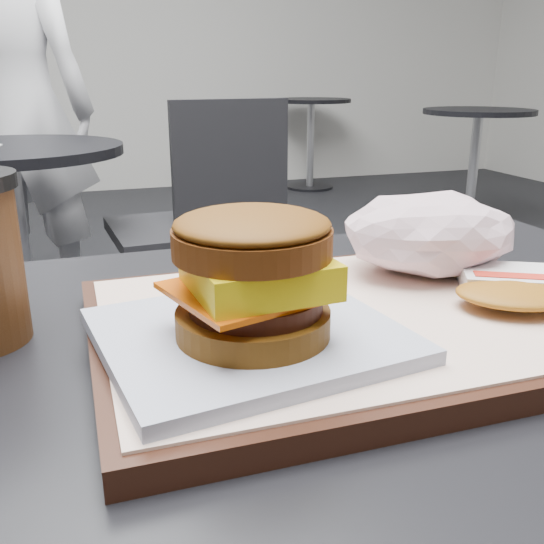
{
  "coord_description": "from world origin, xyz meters",
  "views": [
    {
      "loc": [
        -0.17,
        -0.37,
        0.96
      ],
      "look_at": [
        -0.05,
        -0.0,
        0.83
      ],
      "focal_mm": 40.0,
      "sensor_mm": 36.0,
      "label": 1
    }
  ],
  "objects_px": {
    "hash_brown": "(517,287)",
    "crumpled_wrapper": "(430,233)",
    "neighbor_table": "(13,210)",
    "patron": "(20,110)",
    "serving_tray": "(348,323)",
    "neighbor_chair": "(196,214)",
    "breakfast_sandwich": "(252,290)"
  },
  "relations": [
    {
      "from": "hash_brown",
      "to": "crumpled_wrapper",
      "type": "distance_m",
      "value": 0.09
    },
    {
      "from": "crumpled_wrapper",
      "to": "neighbor_table",
      "type": "xyz_separation_m",
      "value": [
        -0.48,
        1.56,
        -0.27
      ]
    },
    {
      "from": "neighbor_table",
      "to": "patron",
      "type": "xyz_separation_m",
      "value": [
        0.01,
        0.68,
        0.26
      ]
    },
    {
      "from": "serving_tray",
      "to": "crumpled_wrapper",
      "type": "height_order",
      "value": "crumpled_wrapper"
    },
    {
      "from": "crumpled_wrapper",
      "to": "neighbor_table",
      "type": "relative_size",
      "value": 0.21
    },
    {
      "from": "neighbor_chair",
      "to": "hash_brown",
      "type": "bearing_deg",
      "value": -92.21
    },
    {
      "from": "neighbor_table",
      "to": "crumpled_wrapper",
      "type": "bearing_deg",
      "value": -72.91
    },
    {
      "from": "crumpled_wrapper",
      "to": "breakfast_sandwich",
      "type": "bearing_deg",
      "value": -152.17
    },
    {
      "from": "crumpled_wrapper",
      "to": "hash_brown",
      "type": "bearing_deg",
      "value": -73.98
    },
    {
      "from": "serving_tray",
      "to": "neighbor_chair",
      "type": "xyz_separation_m",
      "value": [
        0.2,
        1.57,
        -0.27
      ]
    },
    {
      "from": "breakfast_sandwich",
      "to": "hash_brown",
      "type": "distance_m",
      "value": 0.23
    },
    {
      "from": "hash_brown",
      "to": "neighbor_chair",
      "type": "relative_size",
      "value": 0.15
    },
    {
      "from": "serving_tray",
      "to": "crumpled_wrapper",
      "type": "xyz_separation_m",
      "value": [
        0.11,
        0.07,
        0.05
      ]
    },
    {
      "from": "neighbor_table",
      "to": "serving_tray",
      "type": "bearing_deg",
      "value": -77.21
    },
    {
      "from": "breakfast_sandwich",
      "to": "patron",
      "type": "relative_size",
      "value": 0.13
    },
    {
      "from": "patron",
      "to": "serving_tray",
      "type": "bearing_deg",
      "value": 116.39
    },
    {
      "from": "breakfast_sandwich",
      "to": "crumpled_wrapper",
      "type": "bearing_deg",
      "value": 27.83
    },
    {
      "from": "serving_tray",
      "to": "neighbor_chair",
      "type": "relative_size",
      "value": 0.43
    },
    {
      "from": "neighbor_table",
      "to": "hash_brown",
      "type": "bearing_deg",
      "value": -72.97
    },
    {
      "from": "neighbor_table",
      "to": "neighbor_chair",
      "type": "height_order",
      "value": "neighbor_chair"
    },
    {
      "from": "serving_tray",
      "to": "neighbor_table",
      "type": "height_order",
      "value": "serving_tray"
    },
    {
      "from": "breakfast_sandwich",
      "to": "serving_tray",
      "type": "bearing_deg",
      "value": 23.1
    },
    {
      "from": "neighbor_table",
      "to": "patron",
      "type": "distance_m",
      "value": 0.73
    },
    {
      "from": "hash_brown",
      "to": "patron",
      "type": "relative_size",
      "value": 0.08
    },
    {
      "from": "neighbor_table",
      "to": "neighbor_chair",
      "type": "bearing_deg",
      "value": -5.98
    },
    {
      "from": "hash_brown",
      "to": "breakfast_sandwich",
      "type": "bearing_deg",
      "value": -175.82
    },
    {
      "from": "breakfast_sandwich",
      "to": "crumpled_wrapper",
      "type": "height_order",
      "value": "breakfast_sandwich"
    },
    {
      "from": "breakfast_sandwich",
      "to": "patron",
      "type": "xyz_separation_m",
      "value": [
        -0.27,
        2.35,
        -0.01
      ]
    },
    {
      "from": "hash_brown",
      "to": "neighbor_table",
      "type": "height_order",
      "value": "hash_brown"
    },
    {
      "from": "neighbor_table",
      "to": "neighbor_chair",
      "type": "distance_m",
      "value": 0.57
    },
    {
      "from": "hash_brown",
      "to": "crumpled_wrapper",
      "type": "xyz_separation_m",
      "value": [
        -0.03,
        0.09,
        0.02
      ]
    },
    {
      "from": "hash_brown",
      "to": "patron",
      "type": "bearing_deg",
      "value": 101.91
    }
  ]
}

